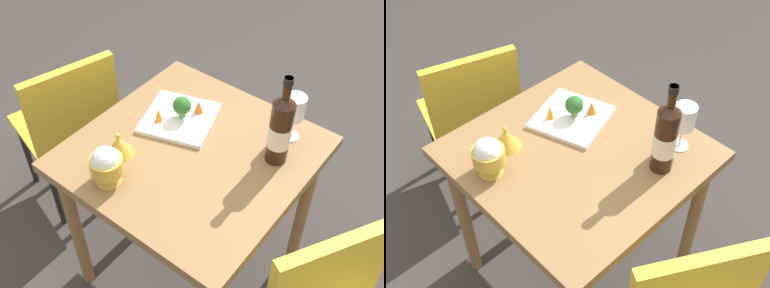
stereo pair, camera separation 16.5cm
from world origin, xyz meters
The scene contains 11 objects.
ground_plane centered at (0.00, 0.00, 0.00)m, with size 8.00×8.00×0.00m, color #383330.
dining_table centered at (0.00, 0.00, 0.65)m, with size 0.78×0.78×0.75m.
chair_by_wall centered at (0.01, -0.67, 0.53)m, with size 0.49×0.49×0.85m.
wine_bottle centered at (-0.15, 0.25, 0.89)m, with size 0.08×0.08×0.34m.
wine_glass centered at (-0.27, 0.23, 0.88)m, with size 0.08×0.08×0.18m.
rice_bowl centered at (0.28, -0.13, 0.83)m, with size 0.11×0.11×0.14m.
rice_bowl_lid centered at (0.17, -0.19, 0.79)m, with size 0.10×0.10×0.09m.
serving_plate centered at (-0.10, -0.14, 0.76)m, with size 0.32×0.32×0.02m.
broccoli_floret centered at (-0.10, -0.13, 0.82)m, with size 0.07×0.07×0.09m.
carrot_garnish_left centered at (-0.16, -0.10, 0.79)m, with size 0.04×0.04×0.05m.
carrot_garnish_right centered at (-0.03, -0.18, 0.80)m, with size 0.03×0.03×0.06m.
Camera 1 is at (0.93, 0.73, 1.93)m, focal length 44.84 mm.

